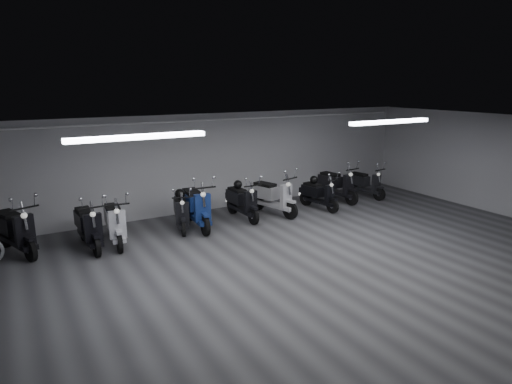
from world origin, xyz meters
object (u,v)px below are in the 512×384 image
scooter_3 (181,207)px  scooter_8 (337,180)px  scooter_9 (366,179)px  helmet_0 (238,184)px  scooter_0 (14,223)px  scooter_4 (196,200)px  scooter_1 (88,219)px  scooter_6 (273,190)px  scooter_2 (114,216)px  scooter_7 (319,190)px  scooter_5 (242,196)px  helmet_1 (314,180)px  helmet_2 (180,194)px

scooter_3 → scooter_8: scooter_8 is taller
scooter_9 → helmet_0: (-4.57, 0.16, 0.31)m
scooter_0 → scooter_4: size_ratio=0.97×
scooter_1 → scooter_6: bearing=-1.0°
scooter_2 → scooter_9: scooter_2 is taller
scooter_7 → scooter_8: bearing=14.0°
scooter_6 → scooter_5: bearing=160.4°
scooter_1 → scooter_7: bearing=-3.4°
scooter_6 → scooter_8: 2.53m
scooter_6 → helmet_0: 1.03m
scooter_0 → scooter_1: scooter_0 is taller
scooter_2 → scooter_5: (3.45, 0.25, -0.03)m
scooter_4 → scooter_9: 5.95m
scooter_6 → scooter_7: bearing=-24.6°
scooter_8 → scooter_3: bearing=175.5°
scooter_0 → helmet_1: scooter_0 is taller
scooter_6 → scooter_9: 3.62m
scooter_0 → helmet_2: (3.76, 0.01, 0.16)m
scooter_1 → scooter_6: size_ratio=0.97×
scooter_2 → helmet_0: size_ratio=7.68×
scooter_4 → scooter_8: scooter_4 is taller
scooter_0 → scooter_5: scooter_0 is taller
scooter_4 → scooter_8: (4.85, 0.27, -0.05)m
scooter_0 → helmet_0: 5.45m
helmet_2 → scooter_7: bearing=-6.6°
scooter_1 → helmet_1: size_ratio=7.68×
scooter_1 → helmet_0: size_ratio=7.71×
helmet_2 → scooter_2: bearing=-165.6°
scooter_6 → scooter_3: bearing=162.9°
helmet_2 → scooter_4: bearing=-40.7°
scooter_0 → scooter_6: size_ratio=1.03×
scooter_0 → helmet_1: 7.83m
scooter_7 → helmet_2: 4.14m
scooter_6 → helmet_1: 1.43m
scooter_3 → scooter_8: (5.23, 0.21, 0.08)m
helmet_0 → helmet_1: 2.40m
scooter_5 → helmet_1: (2.37, -0.06, 0.21)m
scooter_4 → helmet_1: bearing=4.6°
scooter_4 → scooter_2: bearing=-171.0°
helmet_1 → scooter_3: bearing=179.4°
scooter_9 → helmet_1: 2.22m
scooter_0 → helmet_1: size_ratio=8.11×
scooter_5 → scooter_8: bearing=1.6°
scooter_3 → helmet_2: size_ratio=6.17×
scooter_1 → scooter_3: bearing=2.6°
scooter_8 → scooter_9: (1.09, -0.11, -0.07)m
scooter_4 → helmet_2: bearing=143.6°
scooter_6 → helmet_1: scooter_6 is taller
scooter_3 → scooter_6: bearing=15.0°
scooter_3 → helmet_1: 4.14m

